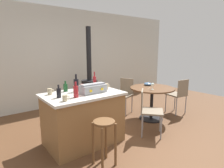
% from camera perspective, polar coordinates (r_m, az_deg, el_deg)
% --- Properties ---
extents(ground_plane, '(8.80, 8.80, 0.00)m').
position_cam_1_polar(ground_plane, '(3.71, 6.53, -15.32)').
color(ground_plane, brown).
extents(back_wall, '(8.00, 0.10, 2.70)m').
position_cam_1_polar(back_wall, '(5.60, -13.28, 7.81)').
color(back_wall, beige).
rests_on(back_wall, ground_plane).
extents(kitchen_island, '(1.29, 0.84, 0.89)m').
position_cam_1_polar(kitchen_island, '(3.32, -8.65, -10.16)').
color(kitchen_island, olive).
rests_on(kitchen_island, ground_plane).
extents(wooden_stool, '(0.30, 0.30, 0.66)m').
position_cam_1_polar(wooden_stool, '(2.69, -2.39, -14.96)').
color(wooden_stool, brown).
rests_on(wooden_stool, ground_plane).
extents(dining_table, '(0.99, 0.99, 0.75)m').
position_cam_1_polar(dining_table, '(4.39, 11.99, -3.29)').
color(dining_table, black).
rests_on(dining_table, ground_plane).
extents(folding_chair_near, '(0.45, 0.45, 0.88)m').
position_cam_1_polar(folding_chair_near, '(4.93, 19.52, -2.67)').
color(folding_chair_near, '#7F705B').
rests_on(folding_chair_near, ground_plane).
extents(folding_chair_far, '(0.51, 0.51, 0.87)m').
position_cam_1_polar(folding_chair_far, '(4.76, 3.77, -2.67)').
color(folding_chair_far, '#7F705B').
rests_on(folding_chair_far, ground_plane).
extents(folding_chair_left, '(0.56, 0.56, 0.86)m').
position_cam_1_polar(folding_chair_left, '(3.62, 10.92, -7.34)').
color(folding_chair_left, '#7F705B').
rests_on(folding_chair_left, ground_plane).
extents(wood_stove, '(0.44, 0.45, 2.17)m').
position_cam_1_polar(wood_stove, '(5.24, -6.79, -1.15)').
color(wood_stove, black).
rests_on(wood_stove, ground_plane).
extents(toolbox, '(0.44, 0.22, 0.16)m').
position_cam_1_polar(toolbox, '(3.18, -5.74, -1.35)').
color(toolbox, gray).
rests_on(toolbox, kitchen_island).
extents(bottle_0, '(0.08, 0.08, 0.24)m').
position_cam_1_polar(bottle_0, '(2.94, -10.88, -2.18)').
color(bottle_0, maroon).
rests_on(bottle_0, kitchen_island).
extents(bottle_1, '(0.08, 0.08, 0.30)m').
position_cam_1_polar(bottle_1, '(3.31, -10.77, -0.26)').
color(bottle_1, black).
rests_on(bottle_1, kitchen_island).
extents(bottle_2, '(0.07, 0.07, 0.20)m').
position_cam_1_polar(bottle_2, '(2.98, -15.83, -2.54)').
color(bottle_2, black).
rests_on(bottle_2, kitchen_island).
extents(bottle_3, '(0.06, 0.06, 0.32)m').
position_cam_1_polar(bottle_3, '(3.49, -5.30, 0.56)').
color(bottle_3, maroon).
rests_on(bottle_3, kitchen_island).
extents(bottle_4, '(0.07, 0.07, 0.18)m').
position_cam_1_polar(bottle_4, '(3.36, -13.89, -1.00)').
color(bottle_4, '#194C23').
rests_on(bottle_4, kitchen_island).
extents(cup_0, '(0.11, 0.08, 0.09)m').
position_cam_1_polar(cup_0, '(3.48, -8.80, -0.82)').
color(cup_0, '#DB6651').
rests_on(cup_0, kitchen_island).
extents(cup_1, '(0.11, 0.07, 0.09)m').
position_cam_1_polar(cup_1, '(2.77, -14.03, -4.12)').
color(cup_1, tan).
rests_on(cup_1, kitchen_island).
extents(cup_2, '(0.11, 0.07, 0.10)m').
position_cam_1_polar(cup_2, '(3.21, -18.29, -2.17)').
color(cup_2, tan).
rests_on(cup_2, kitchen_island).
extents(cup_3, '(0.11, 0.07, 0.11)m').
position_cam_1_polar(cup_3, '(3.43, -1.65, -0.75)').
color(cup_3, tan).
rests_on(cup_3, kitchen_island).
extents(wine_glass, '(0.07, 0.07, 0.14)m').
position_cam_1_polar(wine_glass, '(4.13, 12.19, -0.18)').
color(wine_glass, silver).
rests_on(wine_glass, dining_table).
extents(serving_bowl, '(0.18, 0.18, 0.07)m').
position_cam_1_polar(serving_bowl, '(4.56, 10.80, 0.02)').
color(serving_bowl, '#4C7099').
rests_on(serving_bowl, dining_table).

